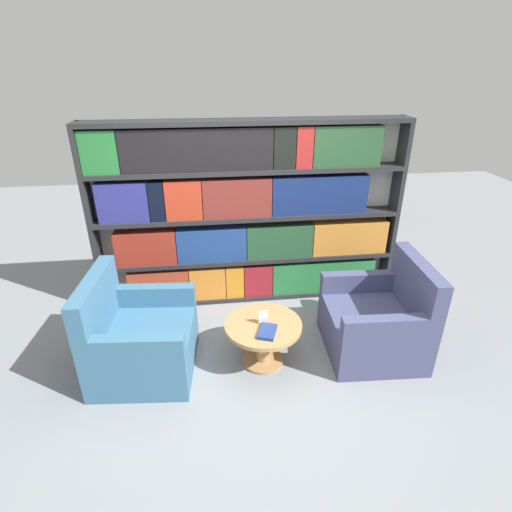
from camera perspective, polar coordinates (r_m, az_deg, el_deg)
ground_plane at (r=3.94m, az=1.62°, el=-17.12°), size 14.00×14.00×0.00m
bookshelf at (r=4.65m, az=-1.31°, el=5.71°), size 3.55×0.30×2.15m
armchair_left at (r=4.01m, az=-16.37°, el=-11.42°), size 0.98×1.02×0.99m
armchair_right at (r=4.27m, az=16.96°, el=-9.01°), size 0.95×0.99×0.99m
coffee_table at (r=3.92m, az=1.02°, el=-11.15°), size 0.74×0.74×0.46m
table_sign at (r=3.81m, az=1.04°, el=-8.89°), size 0.09×0.06×0.14m
stray_book at (r=3.71m, az=1.64°, el=-10.76°), size 0.21×0.27×0.03m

